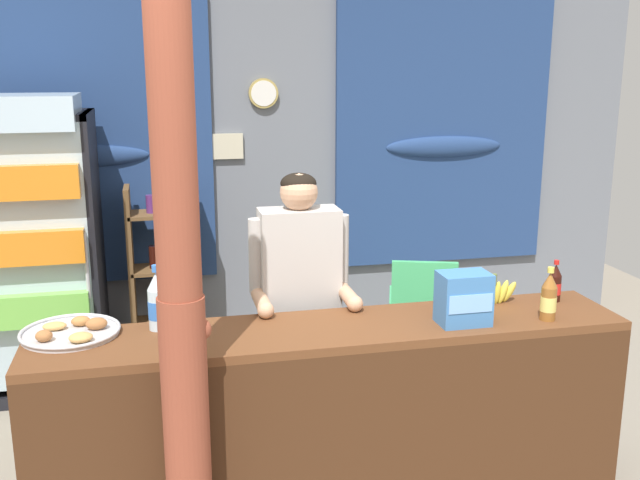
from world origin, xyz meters
TOP-DOWN VIEW (x-y plane):
  - ground_plane at (0.00, 1.08)m, footprint 7.73×7.73m
  - back_wall_curtained at (-0.01, 2.74)m, footprint 5.75×0.22m
  - stall_counter at (-0.01, 0.40)m, footprint 2.73×0.50m
  - timber_post at (-0.70, 0.13)m, footprint 0.20×0.18m
  - drink_fridge at (-1.51, 2.18)m, footprint 0.75×0.74m
  - bottle_shelf_rack at (-0.74, 2.40)m, footprint 0.48×0.28m
  - plastic_lawn_chair at (0.91, 1.78)m, footprint 0.56×0.56m
  - shopkeeper at (-0.08, 0.96)m, footprint 0.52×0.42m
  - soda_bottle_water at (-0.79, 0.65)m, footprint 0.09×0.09m
  - soda_bottle_cola at (1.17, 0.62)m, footprint 0.06×0.06m
  - soda_bottle_orange_soda at (-0.72, 0.48)m, footprint 0.07×0.07m
  - soda_bottle_lime_soda at (-0.66, 0.34)m, footprint 0.07×0.07m
  - soda_bottle_iced_tea at (0.99, 0.37)m, footprint 0.07×0.07m
  - snack_box_biscuit at (0.58, 0.41)m, footprint 0.23×0.16m
  - pastry_tray at (-1.17, 0.65)m, footprint 0.44×0.44m
  - banana_bunch at (0.85, 0.64)m, footprint 0.27×0.06m

SIDE VIEW (x-z plane):
  - ground_plane at x=0.00m, z-range 0.00..0.00m
  - plastic_lawn_chair at x=0.91m, z-range 0.06..0.92m
  - stall_counter at x=-0.01m, z-range 0.10..1.01m
  - bottle_shelf_rack at x=-0.74m, z-range 0.02..1.31m
  - pastry_tray at x=-1.17m, z-range 0.90..0.97m
  - banana_bunch at x=0.85m, z-range 0.90..1.06m
  - shopkeeper at x=-0.08m, z-range 0.20..1.76m
  - soda_bottle_lime_soda at x=-0.66m, z-range 0.90..1.11m
  - soda_bottle_orange_soda at x=-0.72m, z-range 0.90..1.11m
  - soda_bottle_cola at x=1.17m, z-range 0.90..1.11m
  - soda_bottle_iced_tea at x=0.99m, z-range 0.90..1.15m
  - snack_box_biscuit at x=0.58m, z-range 0.92..1.16m
  - soda_bottle_water at x=-0.79m, z-range 0.89..1.19m
  - drink_fridge at x=-1.51m, z-range 0.10..2.00m
  - timber_post at x=-0.70m, z-range -0.05..2.40m
  - back_wall_curtained at x=-0.01m, z-range 0.04..2.61m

